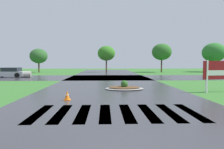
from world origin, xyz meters
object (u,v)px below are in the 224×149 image
object	(u,v)px
estate_billboard	(220,72)
traffic_cone	(67,96)
car_blue_compact	(10,73)
median_island	(124,87)
drainage_pipe_stack	(26,74)

from	to	relation	value
estate_billboard	traffic_cone	bearing A→B (deg)	5.14
car_blue_compact	median_island	bearing A→B (deg)	140.73
drainage_pipe_stack	traffic_cone	bearing A→B (deg)	-63.19
car_blue_compact	traffic_cone	bearing A→B (deg)	124.63
estate_billboard	traffic_cone	world-z (taller)	estate_billboard
car_blue_compact	traffic_cone	size ratio (longest dim) A/B	8.66
median_island	traffic_cone	bearing A→B (deg)	-128.80
drainage_pipe_stack	car_blue_compact	bearing A→B (deg)	168.97
drainage_pipe_stack	traffic_cone	xyz separation A→B (m)	(8.58, -16.98, -0.18)
estate_billboard	car_blue_compact	distance (m)	25.64
median_island	car_blue_compact	distance (m)	19.47
car_blue_compact	traffic_cone	distance (m)	20.57
drainage_pipe_stack	median_island	bearing A→B (deg)	-45.85
estate_billboard	drainage_pipe_stack	world-z (taller)	estate_billboard
drainage_pipe_stack	traffic_cone	distance (m)	19.03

